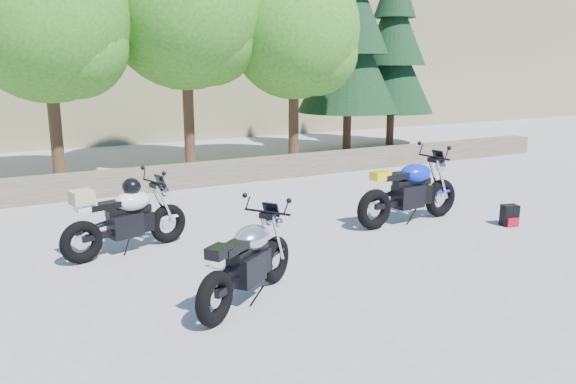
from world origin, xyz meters
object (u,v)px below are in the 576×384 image
object	(u,v)px
silver_bike	(248,262)
backpack	(510,216)
white_bike	(125,217)
blue_bike	(410,192)

from	to	relation	value
silver_bike	backpack	xyz separation A→B (m)	(5.28, 0.77, -0.30)
white_bike	backpack	xyz separation A→B (m)	(6.13, -1.68, -0.37)
backpack	white_bike	bearing A→B (deg)	179.56
silver_bike	backpack	bearing A→B (deg)	-26.75
white_bike	blue_bike	xyz separation A→B (m)	(4.72, -0.71, 0.01)
silver_bike	backpack	world-z (taller)	silver_bike
white_bike	backpack	distance (m)	6.37
backpack	silver_bike	bearing A→B (deg)	-156.81
silver_bike	blue_bike	xyz separation A→B (m)	(3.87, 1.74, 0.07)
silver_bike	blue_bike	distance (m)	4.25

